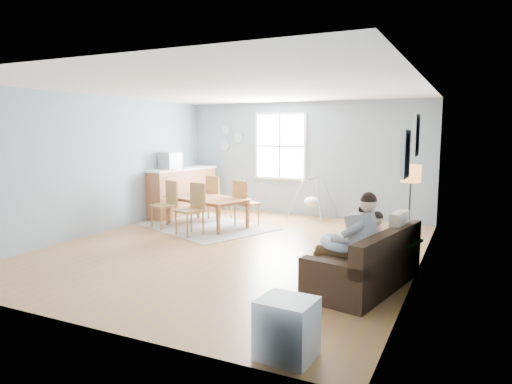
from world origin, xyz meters
The scene contains 22 objects.
room centered at (0.00, 0.00, 2.42)m, with size 8.40×9.40×3.90m.
window centered at (-0.60, 3.46, 1.65)m, with size 1.32×0.08×1.62m.
pictures centered at (2.97, -1.05, 1.85)m, with size 0.05×1.34×0.74m.
wall_plates centered at (-2.00, 3.47, 1.83)m, with size 0.67×0.02×0.66m.
sofa centered at (2.50, -1.03, 0.27)m, with size 1.19×2.03×0.77m.
green_throw centered at (2.56, -0.40, 0.49)m, with size 0.88×0.72×0.04m, color #155E28.
beige_pillow centered at (2.80, -0.59, 0.71)m, with size 0.13×0.47×0.47m, color #BFB492.
father centered at (2.33, -1.28, 0.68)m, with size 0.95×0.49×1.28m.
nursing_pillow centered at (2.19, -1.25, 0.60)m, with size 0.51×0.51×0.14m, color silver.
infant centered at (2.19, -1.21, 0.68)m, with size 0.14×0.34×0.13m.
toddler centered at (2.47, -0.84, 0.65)m, with size 0.51×0.28×0.78m.
floor_lamp centered at (2.80, 0.47, 1.24)m, with size 0.30×0.30×1.50m.
storage_cube centered at (2.24, -3.20, 0.27)m, with size 0.51×0.46×0.54m.
rug centered at (-1.40, 1.32, 0.01)m, with size 2.62×1.99×0.01m, color gray.
dining_table centered at (-1.40, 1.32, 0.31)m, with size 1.78×0.99×0.63m, color brown.
chair_sw centered at (-2.08, 0.90, 0.56)m, with size 0.58×0.58×0.98m.
chair_se centered at (-1.21, 0.55, 0.58)m, with size 0.58×0.58×1.01m.
chair_nw centered at (-1.59, 2.09, 0.58)m, with size 0.58×0.58×1.01m.
chair_ne centered at (-0.72, 1.74, 0.56)m, with size 0.57×0.57×0.98m.
counter centered at (-2.70, 2.29, 0.57)m, with size 0.85×2.09×1.13m.
monitor centered at (-2.73, 1.91, 1.33)m, with size 0.49×0.47×0.39m.
baby_swing centered at (0.36, 3.10, 0.42)m, with size 1.04×1.05×0.94m.
Camera 1 is at (3.66, -6.78, 1.99)m, focal length 32.00 mm.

